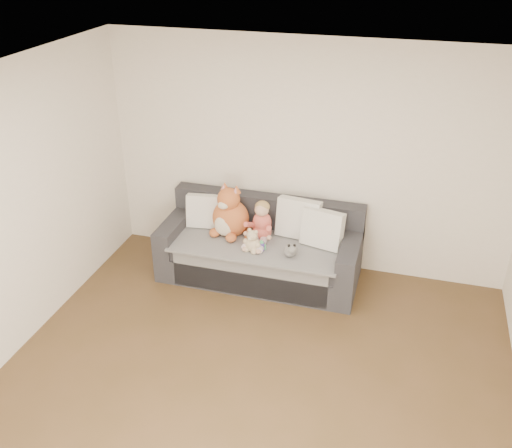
{
  "coord_description": "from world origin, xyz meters",
  "views": [
    {
      "loc": [
        1.08,
        -3.24,
        3.61
      ],
      "look_at": [
        -0.4,
        1.87,
        0.75
      ],
      "focal_mm": 40.0,
      "sensor_mm": 36.0,
      "label": 1
    }
  ],
  "objects_px": {
    "sofa": "(261,251)",
    "teddy_bear": "(252,242)",
    "sippy_cup": "(261,245)",
    "toddler": "(261,225)",
    "plush_cat": "(230,215)"
  },
  "relations": [
    {
      "from": "sofa",
      "to": "teddy_bear",
      "type": "height_order",
      "value": "sofa"
    },
    {
      "from": "sippy_cup",
      "to": "toddler",
      "type": "bearing_deg",
      "value": 107.25
    },
    {
      "from": "sofa",
      "to": "teddy_bear",
      "type": "distance_m",
      "value": 0.39
    },
    {
      "from": "plush_cat",
      "to": "teddy_bear",
      "type": "height_order",
      "value": "plush_cat"
    },
    {
      "from": "plush_cat",
      "to": "toddler",
      "type": "bearing_deg",
      "value": 8.74
    },
    {
      "from": "teddy_bear",
      "to": "sofa",
      "type": "bearing_deg",
      "value": 103.91
    },
    {
      "from": "toddler",
      "to": "plush_cat",
      "type": "relative_size",
      "value": 0.73
    },
    {
      "from": "sofa",
      "to": "plush_cat",
      "type": "bearing_deg",
      "value": 179.05
    },
    {
      "from": "teddy_bear",
      "to": "sippy_cup",
      "type": "relative_size",
      "value": 2.13
    },
    {
      "from": "sofa",
      "to": "plush_cat",
      "type": "xyz_separation_m",
      "value": [
        -0.36,
        0.01,
        0.39
      ]
    },
    {
      "from": "sippy_cup",
      "to": "teddy_bear",
      "type": "bearing_deg",
      "value": -156.65
    },
    {
      "from": "plush_cat",
      "to": "teddy_bear",
      "type": "distance_m",
      "value": 0.47
    },
    {
      "from": "toddler",
      "to": "plush_cat",
      "type": "distance_m",
      "value": 0.37
    },
    {
      "from": "sofa",
      "to": "toddler",
      "type": "distance_m",
      "value": 0.36
    },
    {
      "from": "plush_cat",
      "to": "sippy_cup",
      "type": "bearing_deg",
      "value": -15.48
    }
  ]
}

